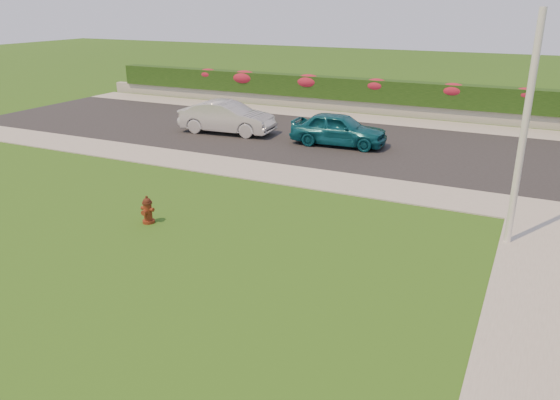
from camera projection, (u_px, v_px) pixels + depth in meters
The scene contains 17 objects.
ground at pixel (119, 313), 10.03m from camera, with size 120.00×120.00×0.00m, color black.
street_far at pixel (249, 132), 23.91m from camera, with size 26.00×8.00×0.04m, color black.
sidewalk_far at pixel (160, 156), 20.09m from camera, with size 24.00×2.00×0.04m, color gray.
curb_corner at pixel (548, 212), 14.77m from camera, with size 2.00×2.00×0.04m, color gray.
sidewalk_beyond at pixel (371, 119), 26.50m from camera, with size 34.00×2.00×0.04m, color gray.
retaining_wall at pixel (380, 108), 27.68m from camera, with size 34.00×0.40×0.60m, color gray.
hedge at pixel (381, 91), 27.47m from camera, with size 32.00×0.90×1.10m, color black.
fire_hydrant at pixel (148, 210), 14.01m from camera, with size 0.37×0.35×0.73m.
sedan_teal at pixel (339, 129), 21.40m from camera, with size 1.52×3.77×1.29m, color #0C4B5B.
sedan_silver at pixel (227, 117), 23.39m from camera, with size 1.43×4.11×1.35m, color #AFB3B8.
utility_pole at pixel (524, 134), 12.03m from camera, with size 0.16×0.16×5.30m, color silver.
flower_clump_a at pixel (208, 74), 31.46m from camera, with size 1.21×0.78×0.61m, color #A31B36.
flower_clump_b at pixel (245, 78), 30.50m from camera, with size 1.55×1.00×0.77m, color #A31B36.
flower_clump_c at pixel (309, 81), 28.91m from camera, with size 1.48×0.95×0.74m, color #A31B36.
flower_clump_d at pixel (376, 85), 27.38m from camera, with size 1.31×0.84×0.66m, color #A31B36.
flower_clump_e at pixel (453, 90), 25.86m from camera, with size 1.35×0.87×0.67m, color #A31B36.
flower_clump_f at pixel (526, 94), 24.54m from camera, with size 1.17×0.75×0.58m, color #A31B36.
Camera 1 is at (6.46, -6.55, 5.39)m, focal length 35.00 mm.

